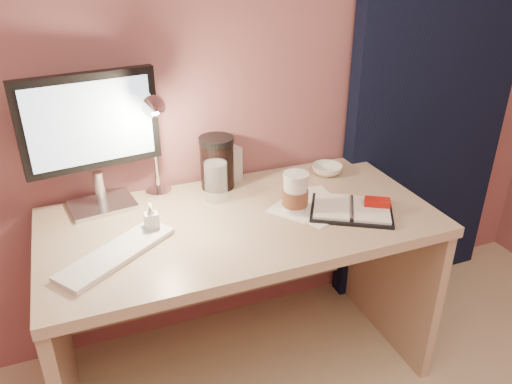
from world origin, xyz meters
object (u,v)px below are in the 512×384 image
object	(u,v)px
bowl	(327,170)
desk_lamp	(161,137)
clear_cup	(216,181)
dark_jar	(217,165)
planner	(354,209)
desk	(235,259)
monitor	(91,131)
coffee_cup	(295,194)
keyboard	(117,253)
product_box	(227,164)
lotion_bottle	(151,218)

from	to	relation	value
bowl	desk_lamp	size ratio (longest dim) A/B	0.30
clear_cup	dark_jar	xyz separation A→B (m)	(0.04, 0.10, 0.02)
planner	bowl	world-z (taller)	planner
desk_lamp	bowl	bearing A→B (deg)	7.48
desk	bowl	bearing A→B (deg)	17.21
monitor	coffee_cup	xyz separation A→B (m)	(0.65, -0.29, -0.23)
planner	coffee_cup	bearing A→B (deg)	-170.95
monitor	clear_cup	xyz separation A→B (m)	(0.42, -0.09, -0.23)
planner	clear_cup	bearing A→B (deg)	178.20
dark_jar	desk_lamp	world-z (taller)	desk_lamp
clear_cup	keyboard	bearing A→B (deg)	-148.14
keyboard	product_box	bearing A→B (deg)	2.94
keyboard	dark_jar	size ratio (longest dim) A/B	2.16
monitor	lotion_bottle	size ratio (longest dim) A/B	4.84
desk_lamp	keyboard	bearing A→B (deg)	-124.15
bowl	lotion_bottle	xyz separation A→B (m)	(-0.78, -0.19, 0.03)
monitor	desk_lamp	bearing A→B (deg)	-26.52
keyboard	clear_cup	world-z (taller)	clear_cup
lotion_bottle	product_box	world-z (taller)	product_box
monitor	bowl	distance (m)	0.97
monitor	dark_jar	size ratio (longest dim) A/B	2.67
desk	dark_jar	size ratio (longest dim) A/B	7.42
keyboard	coffee_cup	world-z (taller)	coffee_cup
lotion_bottle	planner	bearing A→B (deg)	-10.66
keyboard	lotion_bottle	size ratio (longest dim) A/B	3.92
keyboard	desk_lamp	world-z (taller)	desk_lamp
clear_cup	lotion_bottle	size ratio (longest dim) A/B	1.46
clear_cup	product_box	world-z (taller)	clear_cup
dark_jar	desk_lamp	size ratio (longest dim) A/B	0.43
desk	coffee_cup	xyz separation A→B (m)	(0.20, -0.10, 0.30)
monitor	bowl	size ratio (longest dim) A/B	3.91
planner	product_box	size ratio (longest dim) A/B	2.49
keyboard	dark_jar	world-z (taller)	dark_jar
coffee_cup	clear_cup	world-z (taller)	coffee_cup
dark_jar	product_box	xyz separation A→B (m)	(0.05, 0.04, -0.02)
product_box	desk_lamp	bearing A→B (deg)	-176.09
clear_cup	dark_jar	size ratio (longest dim) A/B	0.81
coffee_cup	lotion_bottle	distance (m)	0.52
monitor	coffee_cup	size ratio (longest dim) A/B	3.29
desk	keyboard	xyz separation A→B (m)	(-0.45, -0.16, 0.23)
keyboard	coffee_cup	size ratio (longest dim) A/B	2.66
clear_cup	bowl	distance (m)	0.51
desk	dark_jar	world-z (taller)	dark_jar
lotion_bottle	keyboard	bearing A→B (deg)	-140.77
keyboard	desk	bearing A→B (deg)	-15.90
desk	desk_lamp	size ratio (longest dim) A/B	3.21
desk	clear_cup	distance (m)	0.32
bowl	dark_jar	xyz separation A→B (m)	(-0.47, 0.05, 0.07)
keyboard	bowl	size ratio (longest dim) A/B	3.16
planner	lotion_bottle	distance (m)	0.73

